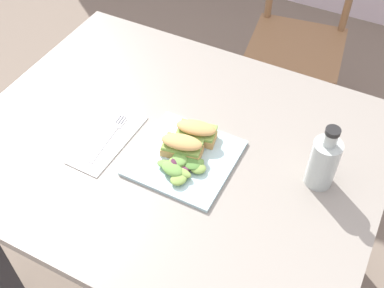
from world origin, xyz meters
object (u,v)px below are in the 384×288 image
object	(u,v)px
sandwich_half_front	(182,146)
fork_on_napkin	(111,134)
sandwich_half_back	(196,131)
chair_wooden_far	(298,40)
plate_lunch	(185,158)
bottle_cold_brew	(323,164)
dining_table	(174,174)

from	to	relation	value
sandwich_half_front	fork_on_napkin	distance (m)	0.21
sandwich_half_front	sandwich_half_back	bearing A→B (deg)	81.35
sandwich_half_back	chair_wooden_far	bearing A→B (deg)	89.58
chair_wooden_far	plate_lunch	xyz separation A→B (m)	(-0.00, -1.05, 0.30)
sandwich_half_front	bottle_cold_brew	world-z (taller)	bottle_cold_brew
dining_table	chair_wooden_far	size ratio (longest dim) A/B	1.29
chair_wooden_far	sandwich_half_back	distance (m)	1.03
bottle_cold_brew	chair_wooden_far	bearing A→B (deg)	108.96
bottle_cold_brew	sandwich_half_back	bearing A→B (deg)	-176.60
dining_table	fork_on_napkin	distance (m)	0.22
fork_on_napkin	dining_table	bearing A→B (deg)	17.48
bottle_cold_brew	dining_table	bearing A→B (deg)	-171.56
dining_table	chair_wooden_far	distance (m)	1.03
chair_wooden_far	plate_lunch	size ratio (longest dim) A/B	3.42
sandwich_half_back	fork_on_napkin	distance (m)	0.24
sandwich_half_front	chair_wooden_far	bearing A→B (deg)	89.08
chair_wooden_far	bottle_cold_brew	xyz separation A→B (m)	(0.33, -0.96, 0.36)
sandwich_half_front	dining_table	bearing A→B (deg)	149.48
plate_lunch	sandwich_half_back	size ratio (longest dim) A/B	2.18
dining_table	sandwich_half_back	size ratio (longest dim) A/B	9.59
sandwich_half_back	bottle_cold_brew	world-z (taller)	bottle_cold_brew
fork_on_napkin	bottle_cold_brew	size ratio (longest dim) A/B	0.99
chair_wooden_far	fork_on_napkin	world-z (taller)	chair_wooden_far
plate_lunch	bottle_cold_brew	distance (m)	0.35
sandwich_half_back	fork_on_napkin	bearing A→B (deg)	-157.61
sandwich_half_back	fork_on_napkin	world-z (taller)	sandwich_half_back
chair_wooden_far	sandwich_half_front	world-z (taller)	chair_wooden_far
chair_wooden_far	bottle_cold_brew	size ratio (longest dim) A/B	4.62
sandwich_half_front	fork_on_napkin	world-z (taller)	sandwich_half_front
dining_table	plate_lunch	size ratio (longest dim) A/B	4.40
fork_on_napkin	bottle_cold_brew	distance (m)	0.57
dining_table	fork_on_napkin	size ratio (longest dim) A/B	6.02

